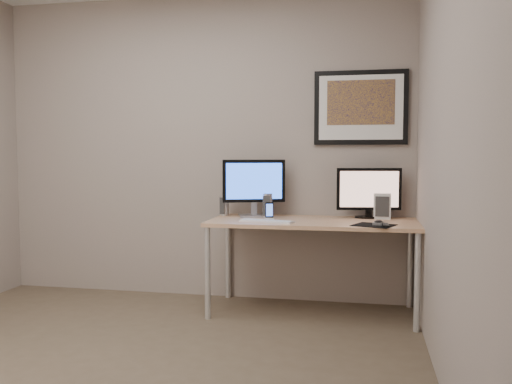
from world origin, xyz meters
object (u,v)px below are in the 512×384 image
at_px(desk, 313,229).
at_px(speaker_right, 268,206).
at_px(monitor_tv, 369,191).
at_px(speaker_left, 225,206).
at_px(keyboard, 267,221).
at_px(fan_unit, 382,206).
at_px(phone_dock, 269,211).
at_px(monitor_large, 254,185).
at_px(framed_art, 361,107).

height_order(desk, speaker_right, speaker_right).
height_order(monitor_tv, speaker_left, monitor_tv).
xyz_separation_m(desk, keyboard, (-0.33, -0.18, 0.07)).
relative_size(monitor_tv, fan_unit, 2.51).
bearing_deg(phone_dock, monitor_large, 111.75).
bearing_deg(phone_dock, monitor_tv, -1.35).
xyz_separation_m(framed_art, keyboard, (-0.68, -0.51, -0.88)).
relative_size(monitor_tv, speaker_left, 3.07).
distance_m(desk, monitor_large, 0.61).
distance_m(speaker_right, fan_unit, 0.91).
distance_m(monitor_large, phone_dock, 0.31).
height_order(desk, fan_unit, fan_unit).
bearing_deg(fan_unit, monitor_tv, 179.03).
xyz_separation_m(desk, fan_unit, (0.53, 0.21, 0.17)).
bearing_deg(desk, speaker_right, 163.39).
xyz_separation_m(monitor_tv, speaker_left, (-1.18, -0.03, -0.13)).
bearing_deg(phone_dock, desk, -14.17).
bearing_deg(desk, monitor_tv, 27.46).
xyz_separation_m(monitor_tv, phone_dock, (-0.76, -0.25, -0.15)).
distance_m(desk, phone_dock, 0.37).
height_order(speaker_left, speaker_right, speaker_right).
bearing_deg(speaker_left, keyboard, -16.55).
distance_m(framed_art, monitor_tv, 0.69).
xyz_separation_m(monitor_large, speaker_right, (0.12, -0.04, -0.16)).
xyz_separation_m(monitor_large, monitor_tv, (0.92, 0.07, -0.04)).
bearing_deg(monitor_large, speaker_right, -36.14).
bearing_deg(monitor_large, keyboard, -82.46).
bearing_deg(monitor_tv, keyboard, -162.32).
xyz_separation_m(framed_art, monitor_tv, (0.07, -0.11, -0.68)).
relative_size(framed_art, speaker_right, 3.83).
distance_m(framed_art, monitor_large, 1.07).
height_order(speaker_right, fan_unit, fan_unit).
distance_m(monitor_tv, keyboard, 0.88).
bearing_deg(speaker_right, fan_unit, 5.88).
bearing_deg(monitor_large, desk, -36.20).
bearing_deg(speaker_left, fan_unit, 25.44).
bearing_deg(speaker_left, framed_art, 31.62).
bearing_deg(framed_art, phone_dock, -152.06).
distance_m(phone_dock, fan_unit, 0.90).
relative_size(framed_art, monitor_tv, 1.47).
relative_size(framed_art, speaker_left, 4.51).
height_order(framed_art, monitor_tv, framed_art).
distance_m(framed_art, fan_unit, 0.82).
relative_size(desk, speaker_right, 8.18).
height_order(speaker_right, keyboard, speaker_right).
bearing_deg(monitor_tv, speaker_left, 171.24).
bearing_deg(fan_unit, speaker_right, -171.20).
xyz_separation_m(speaker_right, fan_unit, (0.91, 0.10, 0.00)).
distance_m(monitor_tv, phone_dock, 0.82).
xyz_separation_m(monitor_large, fan_unit, (1.03, 0.07, -0.16)).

